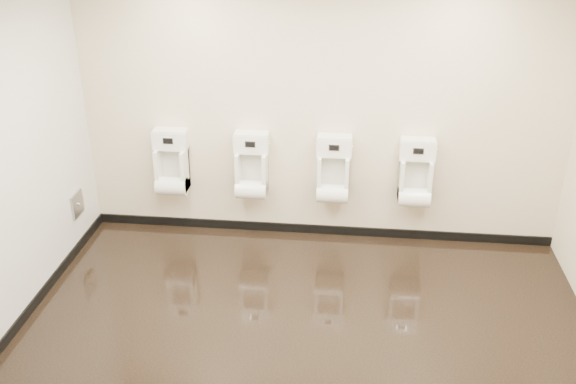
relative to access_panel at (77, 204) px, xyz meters
name	(u,v)px	position (x,y,z in m)	size (l,w,h in m)	color
ground	(305,332)	(2.48, -1.20, -0.50)	(5.00, 3.50, 0.00)	black
ceiling	(309,0)	(2.48, -1.20, 2.30)	(5.00, 3.50, 0.00)	silver
back_wall	(321,113)	(2.48, 0.55, 0.90)	(5.00, 0.02, 2.80)	beige
front_wall	(280,328)	(2.48, -2.95, 0.90)	(5.00, 0.02, 2.80)	beige
tile_overlay_left	(0,172)	(-0.01, -1.20, 0.90)	(0.01, 3.50, 2.80)	white
skirting_back	(318,229)	(2.48, 0.54, -0.45)	(5.00, 0.02, 0.10)	black
skirting_left	(30,309)	(-0.01, -1.20, -0.45)	(0.02, 3.50, 0.10)	black
access_panel	(77,204)	(0.00, 0.00, 0.00)	(0.04, 0.25, 0.25)	#9E9EA3
urinal_0	(172,167)	(0.91, 0.43, 0.28)	(0.37, 0.28, 0.69)	white
urinal_1	(252,170)	(1.77, 0.43, 0.28)	(0.37, 0.28, 0.69)	white
urinal_2	(333,174)	(2.63, 0.43, 0.28)	(0.37, 0.28, 0.69)	white
urinal_3	(415,178)	(3.48, 0.43, 0.28)	(0.37, 0.28, 0.69)	white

